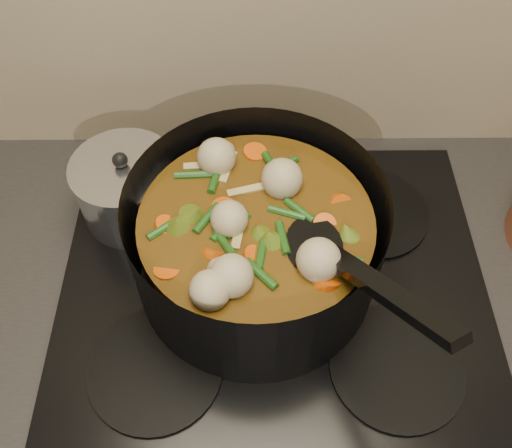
{
  "coord_description": "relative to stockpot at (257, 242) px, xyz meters",
  "views": [
    {
      "loc": [
        -0.03,
        1.5,
        1.65
      ],
      "look_at": [
        -0.03,
        1.95,
        1.05
      ],
      "focal_mm": 40.0,
      "sensor_mm": 36.0,
      "label": 1
    }
  ],
  "objects": [
    {
      "name": "stovetop",
      "position": [
        0.03,
        -0.02,
        -0.09
      ],
      "size": [
        0.62,
        0.54,
        0.03
      ],
      "color": "black",
      "rests_on": "counter"
    },
    {
      "name": "stockpot",
      "position": [
        0.0,
        0.0,
        0.0
      ],
      "size": [
        0.43,
        0.45,
        0.25
      ],
      "rotation": [
        0.0,
        0.0,
        0.3
      ],
      "color": "black",
      "rests_on": "stovetop"
    },
    {
      "name": "saucepan",
      "position": [
        -0.2,
        0.12,
        -0.03
      ],
      "size": [
        0.16,
        0.16,
        0.13
      ],
      "rotation": [
        0.0,
        0.0,
        0.18
      ],
      "color": "silver",
      "rests_on": "stovetop"
    },
    {
      "name": "counter",
      "position": [
        0.03,
        -0.02,
        -0.55
      ],
      "size": [
        2.64,
        0.64,
        0.91
      ],
      "color": "brown",
      "rests_on": "ground"
    }
  ]
}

